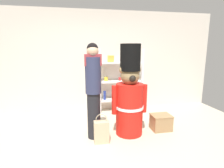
{
  "coord_description": "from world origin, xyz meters",
  "views": [
    {
      "loc": [
        -0.47,
        -2.5,
        1.62
      ],
      "look_at": [
        0.1,
        0.59,
        1.0
      ],
      "focal_mm": 28.38,
      "sensor_mm": 36.0,
      "label": 1
    }
  ],
  "objects": [
    {
      "name": "shopping_bag",
      "position": [
        -0.13,
        0.36,
        0.2
      ],
      "size": [
        0.26,
        0.15,
        0.53
      ],
      "color": "#C1AD89",
      "rests_on": "ground_plane"
    },
    {
      "name": "person_shopper",
      "position": [
        -0.24,
        0.58,
        0.93
      ],
      "size": [
        0.29,
        0.28,
        1.73
      ],
      "color": "black",
      "rests_on": "ground_plane"
    },
    {
      "name": "display_crate",
      "position": [
        1.13,
        0.64,
        0.16
      ],
      "size": [
        0.39,
        0.32,
        0.32
      ],
      "color": "#9E7A51",
      "rests_on": "ground_plane"
    },
    {
      "name": "teddy_bear_guard",
      "position": [
        0.44,
        0.61,
        0.74
      ],
      "size": [
        0.69,
        0.53,
        1.72
      ],
      "color": "red",
      "rests_on": "ground_plane"
    },
    {
      "name": "back_wall",
      "position": [
        0.0,
        2.2,
        1.3
      ],
      "size": [
        6.4,
        0.12,
        2.6
      ],
      "primitive_type": "cube",
      "color": "silver",
      "rests_on": "ground_plane"
    },
    {
      "name": "ground_plane",
      "position": [
        0.0,
        0.0,
        0.0
      ],
      "size": [
        6.4,
        6.4,
        0.0
      ],
      "primitive_type": "plane",
      "color": "beige"
    },
    {
      "name": "merchandise_shelf",
      "position": [
        0.58,
        1.98,
        0.82
      ],
      "size": [
        1.16,
        0.35,
        1.64
      ],
      "color": "white",
      "rests_on": "ground_plane"
    }
  ]
}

